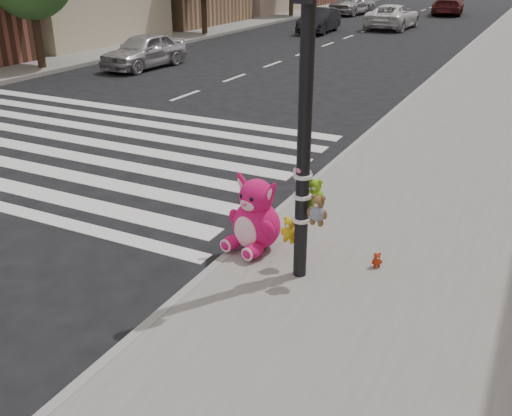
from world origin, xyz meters
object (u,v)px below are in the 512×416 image
Objects in this scene: red_teddy at (377,260)px; car_white_near at (393,17)px; pink_bunny at (255,219)px; car_dark_far at (319,20)px; car_silver_far at (144,51)px; signal_pole at (306,142)px.

car_white_near is (-6.90, 27.29, 0.41)m from red_teddy.
red_teddy is at bearing 20.88° from pink_bunny.
car_silver_far is at bearing -101.80° from car_dark_far.
pink_bunny is (-0.82, 0.36, -1.28)m from signal_pole.
car_white_near is at bearing 102.37° from signal_pole.
car_silver_far is at bearing 145.29° from pink_bunny.
pink_bunny is at bearing -44.10° from car_silver_far.
red_teddy is at bearing -70.85° from car_dark_far.
car_silver_far is (-10.13, 11.02, 0.06)m from pink_bunny.
car_white_near reaches higher than car_silver_far.
pink_bunny is at bearing 102.39° from car_white_near.
red_teddy is 15.95m from car_silver_far.
signal_pole is 1.87m from red_teddy.
signal_pole is 1.10× the size of car_silver_far.
car_silver_far is 17.19m from car_white_near.
signal_pole is 1.04× the size of car_dark_far.
pink_bunny reaches higher than red_teddy.
signal_pole is 28.56m from car_white_near.
car_dark_far reaches higher than red_teddy.
signal_pole is 15.84m from car_silver_far.
red_teddy is 0.04× the size of car_white_near.
car_white_near is at bearing 47.30° from car_dark_far.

